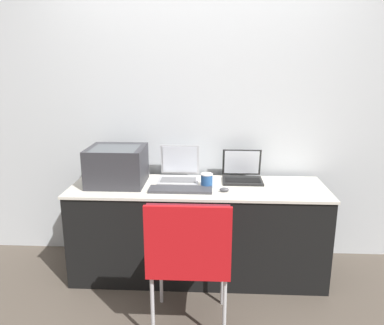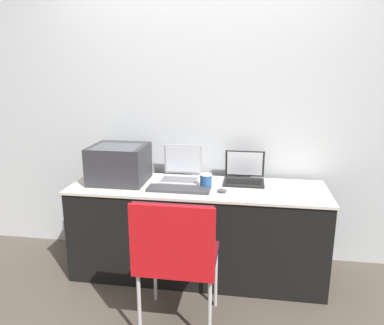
{
  "view_description": "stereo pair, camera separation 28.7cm",
  "coord_description": "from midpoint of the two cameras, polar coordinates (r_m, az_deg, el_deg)",
  "views": [
    {
      "loc": [
        0.09,
        -2.46,
        1.64
      ],
      "look_at": [
        -0.05,
        0.32,
        0.92
      ],
      "focal_mm": 35.0,
      "sensor_mm": 36.0,
      "label": 1
    },
    {
      "loc": [
        0.38,
        -2.43,
        1.64
      ],
      "look_at": [
        -0.05,
        0.32,
        0.92
      ],
      "focal_mm": 35.0,
      "sensor_mm": 36.0,
      "label": 2
    }
  ],
  "objects": [
    {
      "name": "laptop_left",
      "position": [
        3.04,
        0.99,
        -1.54
      ],
      "size": [
        0.32,
        0.31,
        0.27
      ],
      "color": "#B7B7BC",
      "rests_on": "table"
    },
    {
      "name": "external_keyboard",
      "position": [
        2.79,
        0.9,
        -4.13
      ],
      "size": [
        0.47,
        0.15,
        0.02
      ],
      "color": "#3D3D42",
      "rests_on": "table"
    },
    {
      "name": "chair",
      "position": [
        2.29,
        1.21,
        -13.29
      ],
      "size": [
        0.49,
        0.45,
        0.9
      ],
      "color": "maroon",
      "rests_on": "ground_plane"
    },
    {
      "name": "wall_back",
      "position": [
        3.16,
        4.55,
        8.3
      ],
      "size": [
        8.0,
        0.05,
        2.6
      ],
      "color": "silver",
      "rests_on": "ground_plane"
    },
    {
      "name": "table",
      "position": [
        3.03,
        3.59,
        -10.33
      ],
      "size": [
        1.97,
        0.6,
        0.74
      ],
      "color": "black",
      "rests_on": "ground_plane"
    },
    {
      "name": "laptop_right",
      "position": [
        3.03,
        10.66,
        -1.98
      ],
      "size": [
        0.32,
        0.27,
        0.24
      ],
      "color": "black",
      "rests_on": "table"
    },
    {
      "name": "mouse",
      "position": [
        2.76,
        7.59,
        -4.33
      ],
      "size": [
        0.07,
        0.04,
        0.03
      ],
      "color": "#4C4C51",
      "rests_on": "table"
    },
    {
      "name": "printer",
      "position": [
        2.99,
        -8.38,
        -0.01
      ],
      "size": [
        0.43,
        0.4,
        0.29
      ],
      "color": "#333338",
      "rests_on": "table"
    },
    {
      "name": "coffee_cup",
      "position": [
        2.85,
        5.02,
        -2.84
      ],
      "size": [
        0.09,
        0.09,
        0.11
      ],
      "color": "#285699",
      "rests_on": "table"
    },
    {
      "name": "ground_plane",
      "position": [
        2.95,
        2.91,
        -19.24
      ],
      "size": [
        14.0,
        14.0,
        0.0
      ],
      "primitive_type": "plane",
      "color": "brown"
    }
  ]
}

